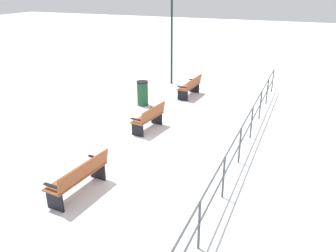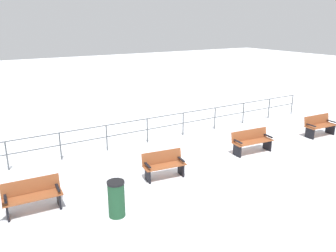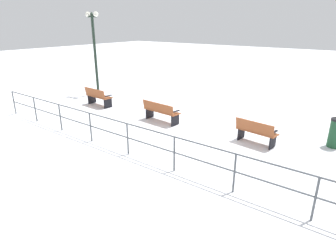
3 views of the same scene
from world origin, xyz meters
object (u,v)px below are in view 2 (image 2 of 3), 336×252
Objects in this scene: bench_fourth at (319,125)px; trash_bin at (116,199)px; bench_third at (252,141)px; bench_nearest at (32,196)px; bench_second at (164,165)px.

bench_fourth is 10.30m from trash_bin.
trash_bin reaches higher than bench_third.
bench_nearest is at bearing -86.19° from bench_fourth.
trash_bin is (1.40, -10.20, 0.02)m from bench_fourth.
bench_second is at bearing 121.19° from trash_bin.
bench_nearest is at bearing -84.26° from bench_third.
bench_nearest is 0.90× the size of bench_third.
bench_second is at bearing -82.92° from bench_third.
trash_bin is (1.33, -2.20, 0.05)m from bench_second.
bench_third is (-0.14, 4.00, 0.02)m from bench_second.
trash_bin is at bearing 56.12° from bench_nearest.
bench_second is 8.00m from bench_fourth.
bench_second is 0.93× the size of bench_fourth.
bench_nearest is 12.01m from bench_fourth.
bench_fourth is at bearing 93.61° from bench_nearest.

